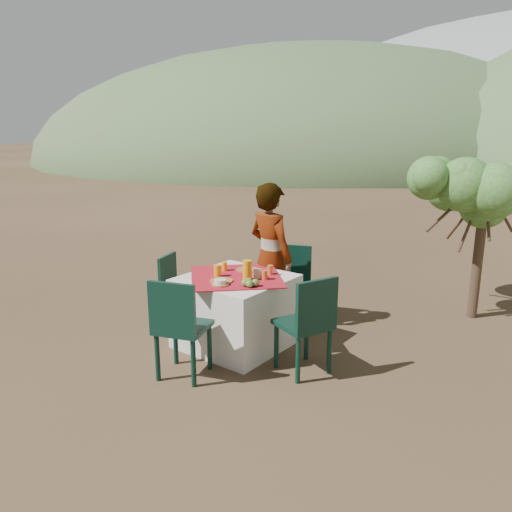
{
  "coord_description": "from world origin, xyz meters",
  "views": [
    {
      "loc": [
        2.48,
        -3.95,
        2.25
      ],
      "look_at": [
        -0.75,
        0.3,
        0.89
      ],
      "focal_mm": 35.0,
      "sensor_mm": 36.0,
      "label": 1
    }
  ],
  "objects_px": {
    "chair_near": "(179,324)",
    "person": "(271,257)",
    "chair_right": "(308,321)",
    "chair_left": "(176,286)",
    "juice_pitcher": "(247,270)",
    "shrub_tree": "(491,198)",
    "chair_far": "(292,279)",
    "table": "(236,310)"
  },
  "relations": [
    {
      "from": "table",
      "to": "shrub_tree",
      "type": "height_order",
      "value": "shrub_tree"
    },
    {
      "from": "chair_far",
      "to": "chair_near",
      "type": "bearing_deg",
      "value": -109.97
    },
    {
      "from": "chair_left",
      "to": "chair_right",
      "type": "distance_m",
      "value": 1.91
    },
    {
      "from": "person",
      "to": "shrub_tree",
      "type": "bearing_deg",
      "value": -124.81
    },
    {
      "from": "chair_right",
      "to": "person",
      "type": "xyz_separation_m",
      "value": [
        -0.97,
        0.75,
        0.31
      ]
    },
    {
      "from": "chair_far",
      "to": "chair_near",
      "type": "height_order",
      "value": "chair_near"
    },
    {
      "from": "chair_right",
      "to": "shrub_tree",
      "type": "bearing_deg",
      "value": -177.31
    },
    {
      "from": "chair_left",
      "to": "chair_right",
      "type": "bearing_deg",
      "value": -112.6
    },
    {
      "from": "juice_pitcher",
      "to": "chair_left",
      "type": "bearing_deg",
      "value": 177.14
    },
    {
      "from": "table",
      "to": "juice_pitcher",
      "type": "xyz_separation_m",
      "value": [
        0.18,
        -0.03,
        0.48
      ]
    },
    {
      "from": "chair_near",
      "to": "shrub_tree",
      "type": "xyz_separation_m",
      "value": [
        1.79,
        3.35,
        0.94
      ]
    },
    {
      "from": "shrub_tree",
      "to": "juice_pitcher",
      "type": "height_order",
      "value": "shrub_tree"
    },
    {
      "from": "shrub_tree",
      "to": "chair_right",
      "type": "bearing_deg",
      "value": -109.29
    },
    {
      "from": "table",
      "to": "chair_near",
      "type": "bearing_deg",
      "value": -84.85
    },
    {
      "from": "chair_left",
      "to": "person",
      "type": "xyz_separation_m",
      "value": [
        0.93,
        0.6,
        0.38
      ]
    },
    {
      "from": "table",
      "to": "shrub_tree",
      "type": "relative_size",
      "value": 0.7
    },
    {
      "from": "chair_near",
      "to": "person",
      "type": "bearing_deg",
      "value": -105.96
    },
    {
      "from": "chair_right",
      "to": "shrub_tree",
      "type": "distance_m",
      "value": 2.87
    },
    {
      "from": "shrub_tree",
      "to": "juice_pitcher",
      "type": "relative_size",
      "value": 9.11
    },
    {
      "from": "chair_near",
      "to": "juice_pitcher",
      "type": "height_order",
      "value": "juice_pitcher"
    },
    {
      "from": "chair_far",
      "to": "shrub_tree",
      "type": "height_order",
      "value": "shrub_tree"
    },
    {
      "from": "person",
      "to": "chair_left",
      "type": "bearing_deg",
      "value": 43.95
    },
    {
      "from": "chair_left",
      "to": "juice_pitcher",
      "type": "relative_size",
      "value": 4.06
    },
    {
      "from": "person",
      "to": "juice_pitcher",
      "type": "relative_size",
      "value": 8.22
    },
    {
      "from": "chair_near",
      "to": "chair_far",
      "type": "bearing_deg",
      "value": -108.5
    },
    {
      "from": "table",
      "to": "person",
      "type": "relative_size",
      "value": 0.77
    },
    {
      "from": "shrub_tree",
      "to": "person",
      "type": "bearing_deg",
      "value": -135.91
    },
    {
      "from": "chair_far",
      "to": "chair_right",
      "type": "distance_m",
      "value": 1.44
    },
    {
      "from": "chair_far",
      "to": "chair_right",
      "type": "relative_size",
      "value": 0.93
    },
    {
      "from": "table",
      "to": "chair_far",
      "type": "relative_size",
      "value": 1.45
    },
    {
      "from": "chair_near",
      "to": "person",
      "type": "distance_m",
      "value": 1.57
    },
    {
      "from": "chair_right",
      "to": "chair_left",
      "type": "bearing_deg",
      "value": -72.5
    },
    {
      "from": "juice_pitcher",
      "to": "person",
      "type": "bearing_deg",
      "value": 105.33
    },
    {
      "from": "chair_near",
      "to": "chair_right",
      "type": "distance_m",
      "value": 1.19
    },
    {
      "from": "person",
      "to": "juice_pitcher",
      "type": "bearing_deg",
      "value": 116.43
    },
    {
      "from": "chair_left",
      "to": "chair_right",
      "type": "relative_size",
      "value": 0.87
    },
    {
      "from": "juice_pitcher",
      "to": "chair_near",
      "type": "bearing_deg",
      "value": -96.29
    },
    {
      "from": "table",
      "to": "chair_near",
      "type": "xyz_separation_m",
      "value": [
        0.08,
        -0.91,
        0.16
      ]
    },
    {
      "from": "chair_near",
      "to": "shrub_tree",
      "type": "relative_size",
      "value": 0.52
    },
    {
      "from": "chair_far",
      "to": "shrub_tree",
      "type": "distance_m",
      "value": 2.51
    },
    {
      "from": "chair_right",
      "to": "juice_pitcher",
      "type": "distance_m",
      "value": 0.86
    },
    {
      "from": "chair_left",
      "to": "chair_right",
      "type": "xyz_separation_m",
      "value": [
        1.9,
        -0.15,
        0.07
      ]
    }
  ]
}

